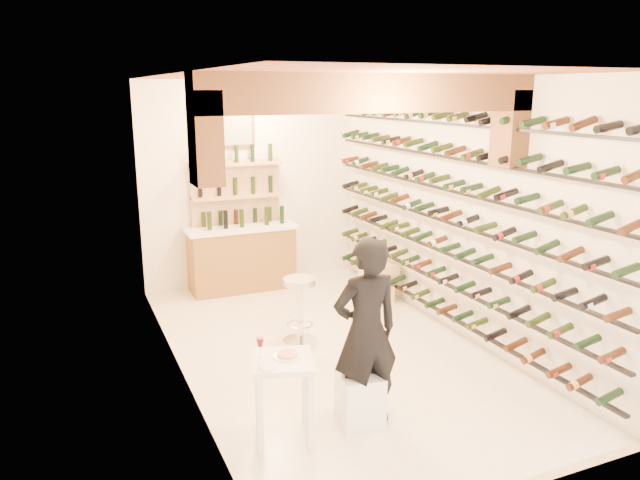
% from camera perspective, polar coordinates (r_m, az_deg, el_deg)
% --- Properties ---
extents(ground, '(6.00, 6.00, 0.00)m').
position_cam_1_polar(ground, '(7.44, 0.94, -10.28)').
color(ground, white).
rests_on(ground, ground).
extents(room_shell, '(3.52, 6.02, 3.21)m').
position_cam_1_polar(room_shell, '(6.60, 1.96, 6.95)').
color(room_shell, '#F0E3D0').
rests_on(room_shell, ground).
extents(wine_rack, '(0.32, 5.70, 2.56)m').
position_cam_1_polar(wine_rack, '(7.70, 11.42, 2.40)').
color(wine_rack, black).
rests_on(wine_rack, ground).
extents(back_counter, '(1.70, 0.62, 1.29)m').
position_cam_1_polar(back_counter, '(9.51, -7.32, -1.53)').
color(back_counter, olive).
rests_on(back_counter, ground).
extents(back_shelving, '(1.40, 0.31, 2.73)m').
position_cam_1_polar(back_shelving, '(9.59, -7.85, 2.48)').
color(back_shelving, tan).
rests_on(back_shelving, ground).
extents(tasting_table, '(0.66, 0.66, 0.93)m').
position_cam_1_polar(tasting_table, '(5.47, -3.53, -12.37)').
color(tasting_table, white).
rests_on(tasting_table, ground).
extents(white_stool, '(0.44, 0.44, 0.49)m').
position_cam_1_polar(white_stool, '(5.89, 3.77, -14.59)').
color(white_stool, white).
rests_on(white_stool, ground).
extents(person, '(0.66, 0.43, 1.80)m').
position_cam_1_polar(person, '(5.63, 4.33, -8.63)').
color(person, black).
rests_on(person, ground).
extents(chrome_barstool, '(0.43, 0.43, 0.83)m').
position_cam_1_polar(chrome_barstool, '(7.48, -1.91, -6.18)').
color(chrome_barstool, silver).
rests_on(chrome_barstool, ground).
extents(crate_lower, '(0.51, 0.44, 0.26)m').
position_cam_1_polar(crate_lower, '(9.09, 5.53, -4.88)').
color(crate_lower, '#DEB57A').
rests_on(crate_lower, ground).
extents(crate_upper, '(0.52, 0.37, 0.30)m').
position_cam_1_polar(crate_upper, '(9.01, 5.57, -3.20)').
color(crate_upper, '#DEB57A').
rests_on(crate_upper, crate_lower).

